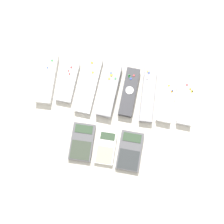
{
  "coord_description": "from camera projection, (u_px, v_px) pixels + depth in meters",
  "views": [
    {
      "loc": [
        0.04,
        -0.21,
        1.07
      ],
      "look_at": [
        0.0,
        0.04,
        0.01
      ],
      "focal_mm": 50.0,
      "sensor_mm": 36.0,
      "label": 1
    }
  ],
  "objects": [
    {
      "name": "ground_plane",
      "position": [
        110.0,
        123.0,
        1.09
      ],
      "size": [
        3.0,
        3.0,
        0.0
      ],
      "primitive_type": "plane",
      "color": "beige"
    },
    {
      "name": "remote_0",
      "position": [
        47.0,
        78.0,
        1.12
      ],
      "size": [
        0.06,
        0.19,
        0.02
      ],
      "rotation": [
        0.0,
        0.0,
        0.05
      ],
      "color": "white",
      "rests_on": "ground_plane"
    },
    {
      "name": "remote_1",
      "position": [
        68.0,
        82.0,
        1.11
      ],
      "size": [
        0.06,
        0.15,
        0.02
      ],
      "rotation": [
        0.0,
        0.0,
        -0.03
      ],
      "color": "#B7B7BC",
      "rests_on": "ground_plane"
    },
    {
      "name": "remote_2",
      "position": [
        89.0,
        85.0,
        1.11
      ],
      "size": [
        0.07,
        0.21,
        0.02
      ],
      "rotation": [
        0.0,
        0.0,
        -0.05
      ],
      "color": "silver",
      "rests_on": "ground_plane"
    },
    {
      "name": "remote_3",
      "position": [
        109.0,
        90.0,
        1.1
      ],
      "size": [
        0.06,
        0.19,
        0.03
      ],
      "rotation": [
        0.0,
        0.0,
        -0.05
      ],
      "color": "gray",
      "rests_on": "ground_plane"
    },
    {
      "name": "remote_4",
      "position": [
        129.0,
        92.0,
        1.1
      ],
      "size": [
        0.05,
        0.18,
        0.02
      ],
      "rotation": [
        0.0,
        0.0,
        -0.03
      ],
      "color": "#333338",
      "rests_on": "ground_plane"
    },
    {
      "name": "remote_5",
      "position": [
        148.0,
        94.0,
        1.1
      ],
      "size": [
        0.05,
        0.2,
        0.02
      ],
      "rotation": [
        0.0,
        0.0,
        0.04
      ],
      "color": "gray",
      "rests_on": "ground_plane"
    },
    {
      "name": "remote_6",
      "position": [
        167.0,
        100.0,
        1.1
      ],
      "size": [
        0.06,
        0.17,
        0.02
      ],
      "rotation": [
        0.0,
        0.0,
        -0.05
      ],
      "color": "white",
      "rests_on": "ground_plane"
    },
    {
      "name": "remote_7",
      "position": [
        187.0,
        101.0,
        1.1
      ],
      "size": [
        0.05,
        0.18,
        0.02
      ],
      "rotation": [
        0.0,
        0.0,
        -0.03
      ],
      "color": "silver",
      "rests_on": "ground_plane"
    },
    {
      "name": "calculator_0",
      "position": [
        82.0,
        142.0,
        1.07
      ],
      "size": [
        0.08,
        0.13,
        0.02
      ],
      "rotation": [
        0.0,
        0.0,
        0.03
      ],
      "color": "#4C4C51",
      "rests_on": "ground_plane"
    },
    {
      "name": "calculator_1",
      "position": [
        106.0,
        147.0,
        1.06
      ],
      "size": [
        0.06,
        0.11,
        0.01
      ],
      "rotation": [
        0.0,
        0.0,
        0.01
      ],
      "color": "silver",
      "rests_on": "ground_plane"
    },
    {
      "name": "calculator_2",
      "position": [
        130.0,
        151.0,
        1.06
      ],
      "size": [
        0.08,
        0.13,
        0.02
      ],
      "rotation": [
        0.0,
        0.0,
        -0.01
      ],
      "color": "#4C4C51",
      "rests_on": "ground_plane"
    }
  ]
}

